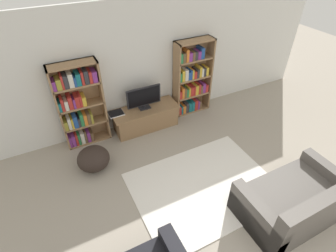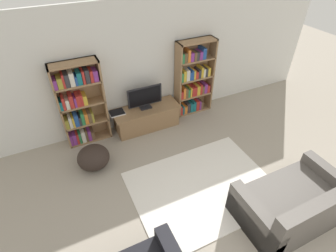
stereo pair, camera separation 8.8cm
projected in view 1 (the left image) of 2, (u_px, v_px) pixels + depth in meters
wall_back at (139, 66)px, 5.30m from camera, size 8.80×0.06×2.60m
bookshelf_left at (79, 105)px, 4.97m from camera, size 0.87×0.30×1.72m
bookshelf_right at (191, 79)px, 5.88m from camera, size 0.87×0.30×1.72m
tv_stand at (146, 118)px, 5.69m from camera, size 1.43×0.54×0.49m
television at (144, 98)px, 5.40m from camera, size 0.74×0.16×0.50m
laptop at (116, 113)px, 5.39m from camera, size 0.31×0.26×0.03m
area_rug at (204, 186)px, 4.52m from camera, size 2.37×1.80×0.02m
couch_right_sofa at (296, 202)px, 3.94m from camera, size 1.65×1.00×0.86m
beanbag_ottoman at (93, 159)px, 4.76m from camera, size 0.58×0.58×0.43m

